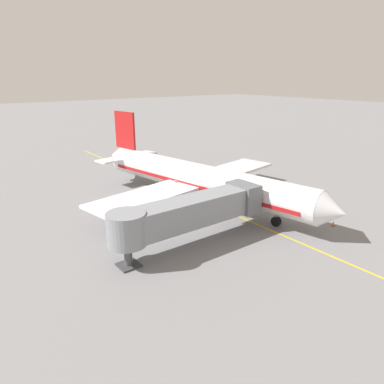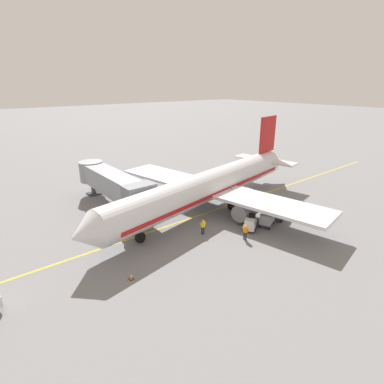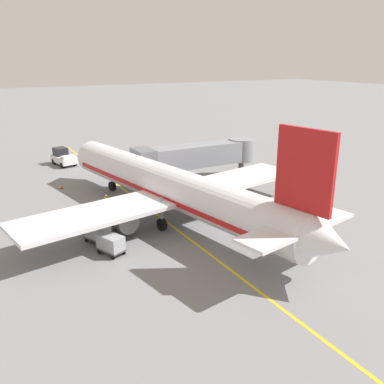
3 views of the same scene
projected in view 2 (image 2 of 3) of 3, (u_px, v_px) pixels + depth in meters
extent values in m
plane|color=slate|center=(219.00, 209.00, 39.73)|extent=(400.00, 400.00, 0.00)
cube|color=gold|center=(219.00, 209.00, 39.73)|extent=(0.24, 80.00, 0.01)
cylinder|color=silver|center=(208.00, 186.00, 38.25)|extent=(9.34, 32.15, 3.70)
cube|color=red|center=(208.00, 189.00, 38.41)|extent=(8.92, 29.63, 0.44)
cone|color=silver|center=(84.00, 234.00, 25.97)|extent=(4.00, 3.01, 3.63)
cone|color=silver|center=(272.00, 159.00, 50.57)|extent=(3.59, 3.32, 3.14)
cube|color=black|center=(101.00, 221.00, 27.04)|extent=(2.93, 1.58, 0.60)
cube|color=silver|center=(213.00, 189.00, 39.19)|extent=(30.45, 10.46, 0.36)
cylinder|color=gray|center=(246.00, 210.00, 35.66)|extent=(2.54, 3.51, 2.00)
cylinder|color=gray|center=(177.00, 190.00, 42.41)|extent=(2.54, 3.51, 2.00)
cube|color=red|center=(268.00, 134.00, 47.41)|extent=(1.10, 4.39, 5.50)
cube|color=silver|center=(265.00, 160.00, 48.63)|extent=(10.30, 4.34, 0.24)
cylinder|color=black|center=(140.00, 237.00, 31.18)|extent=(0.64, 1.16, 1.10)
cylinder|color=gray|center=(139.00, 224.00, 30.66)|extent=(0.24, 0.24, 2.00)
cylinder|color=black|center=(231.00, 206.00, 39.19)|extent=(0.64, 1.16, 1.10)
cylinder|color=gray|center=(232.00, 194.00, 38.67)|extent=(0.24, 0.24, 2.00)
cylinder|color=black|center=(203.00, 197.00, 42.02)|extent=(0.64, 1.16, 1.10)
cylinder|color=gray|center=(203.00, 187.00, 41.49)|extent=(0.24, 0.24, 2.00)
cube|color=gray|center=(114.00, 183.00, 38.45)|extent=(14.47, 2.80, 2.60)
cube|color=slate|center=(140.00, 197.00, 33.75)|extent=(2.00, 3.50, 2.99)
cylinder|color=gray|center=(92.00, 171.00, 43.74)|extent=(3.36, 3.36, 2.86)
cylinder|color=#4C4C51|center=(93.00, 187.00, 44.55)|extent=(0.70, 0.70, 2.19)
cube|color=#38383A|center=(94.00, 194.00, 44.89)|extent=(1.80, 1.80, 0.16)
cube|color=silver|center=(250.00, 224.00, 34.00)|extent=(2.34, 2.76, 0.70)
cube|color=silver|center=(250.00, 222.00, 33.19)|extent=(1.42, 1.43, 0.44)
cube|color=black|center=(252.00, 216.00, 34.38)|extent=(0.80, 0.58, 0.64)
cylinder|color=black|center=(251.00, 219.00, 33.67)|extent=(0.21, 0.27, 0.54)
cylinder|color=black|center=(254.00, 231.00, 33.17)|extent=(0.47, 0.58, 0.56)
cylinder|color=black|center=(244.00, 229.00, 33.50)|extent=(0.47, 0.58, 0.56)
cylinder|color=black|center=(256.00, 224.00, 34.73)|extent=(0.47, 0.58, 0.56)
cylinder|color=black|center=(247.00, 223.00, 35.06)|extent=(0.47, 0.58, 0.56)
cube|color=#4C4C51|center=(267.00, 222.00, 34.84)|extent=(2.04, 2.53, 0.12)
cube|color=#999EA3|center=(267.00, 217.00, 34.63)|extent=(1.94, 2.40, 1.10)
cylinder|color=#4C4C51|center=(263.00, 227.00, 33.65)|extent=(0.33, 0.67, 0.07)
cylinder|color=black|center=(270.00, 228.00, 33.99)|extent=(0.25, 0.38, 0.36)
cylinder|color=black|center=(260.00, 226.00, 34.49)|extent=(0.25, 0.38, 0.36)
cylinder|color=black|center=(273.00, 223.00, 35.36)|extent=(0.25, 0.38, 0.36)
cylinder|color=black|center=(264.00, 221.00, 35.85)|extent=(0.25, 0.38, 0.36)
cube|color=#4C4C51|center=(279.00, 216.00, 36.59)|extent=(2.04, 2.53, 0.12)
cube|color=#999EA3|center=(279.00, 211.00, 36.39)|extent=(1.94, 2.40, 1.10)
cylinder|color=#4C4C51|center=(276.00, 220.00, 35.40)|extent=(0.33, 0.67, 0.07)
cylinder|color=black|center=(282.00, 221.00, 35.74)|extent=(0.25, 0.38, 0.36)
cylinder|color=black|center=(272.00, 219.00, 36.24)|extent=(0.25, 0.38, 0.36)
cylinder|color=black|center=(285.00, 216.00, 37.11)|extent=(0.25, 0.38, 0.36)
cylinder|color=black|center=(276.00, 214.00, 37.60)|extent=(0.25, 0.38, 0.36)
cylinder|color=#232328|center=(244.00, 236.00, 31.80)|extent=(0.15, 0.15, 0.85)
cylinder|color=#232328|center=(246.00, 236.00, 31.71)|extent=(0.15, 0.15, 0.85)
cube|color=orange|center=(245.00, 230.00, 31.51)|extent=(0.44, 0.36, 0.60)
cylinder|color=orange|center=(243.00, 230.00, 31.64)|extent=(0.24, 0.16, 0.57)
cylinder|color=orange|center=(248.00, 231.00, 31.41)|extent=(0.24, 0.16, 0.57)
sphere|color=beige|center=(246.00, 226.00, 31.36)|extent=(0.22, 0.22, 0.22)
cube|color=red|center=(246.00, 226.00, 31.36)|extent=(0.28, 0.17, 0.10)
cylinder|color=#232328|center=(202.00, 231.00, 32.88)|extent=(0.15, 0.15, 0.85)
cylinder|color=#232328|center=(204.00, 230.00, 32.92)|extent=(0.15, 0.15, 0.85)
cube|color=yellow|center=(203.00, 224.00, 32.65)|extent=(0.39, 0.45, 0.60)
cylinder|color=yellow|center=(201.00, 225.00, 32.62)|extent=(0.18, 0.24, 0.57)
cylinder|color=yellow|center=(205.00, 225.00, 32.72)|extent=(0.18, 0.24, 0.57)
sphere|color=tan|center=(203.00, 221.00, 32.51)|extent=(0.22, 0.22, 0.22)
cube|color=red|center=(203.00, 221.00, 32.50)|extent=(0.19, 0.27, 0.10)
cube|color=black|center=(131.00, 279.00, 25.44)|extent=(0.36, 0.36, 0.04)
cone|color=orange|center=(131.00, 276.00, 25.34)|extent=(0.30, 0.30, 0.55)
cylinder|color=white|center=(131.00, 276.00, 25.33)|extent=(0.21, 0.21, 0.06)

